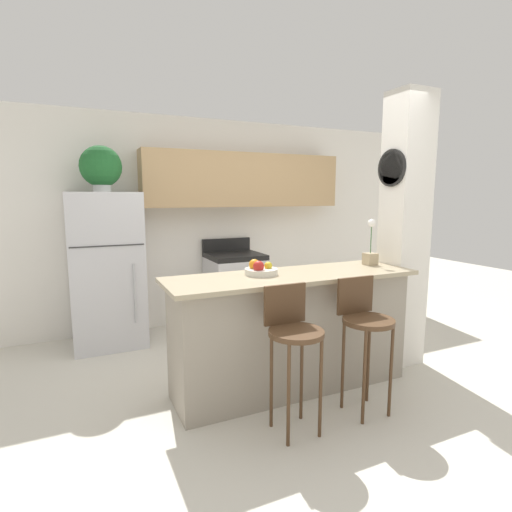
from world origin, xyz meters
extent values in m
plane|color=beige|center=(0.00, 0.00, 0.00)|extent=(14.00, 14.00, 0.00)
cube|color=white|center=(0.00, 2.09, 1.27)|extent=(5.60, 0.06, 2.55)
cube|color=tan|center=(0.38, 1.90, 1.81)|extent=(2.54, 0.32, 0.66)
cube|color=silver|center=(0.17, 1.92, 1.57)|extent=(0.72, 0.28, 0.12)
cube|color=white|center=(1.23, 0.04, 1.27)|extent=(0.36, 0.32, 2.55)
cylinder|color=black|center=(1.03, 0.04, 1.86)|extent=(0.02, 0.33, 0.33)
cylinder|color=white|center=(1.03, 0.04, 1.86)|extent=(0.01, 0.29, 0.29)
cube|color=gray|center=(0.00, 0.00, 0.47)|extent=(1.98, 0.53, 0.95)
cube|color=tan|center=(0.00, 0.00, 0.96)|extent=(2.10, 0.65, 0.03)
cube|color=silver|center=(-1.31, 1.70, 0.56)|extent=(0.74, 0.65, 1.12)
cube|color=silver|center=(-1.31, 1.70, 1.39)|extent=(0.74, 0.65, 0.53)
cube|color=#333333|center=(-1.31, 1.37, 1.12)|extent=(0.70, 0.01, 0.01)
cylinder|color=#B2B2B7|center=(-1.08, 1.37, 0.62)|extent=(0.02, 0.02, 0.62)
cube|color=silver|center=(0.17, 1.73, 0.43)|extent=(0.64, 0.62, 0.85)
cube|color=black|center=(0.17, 1.73, 0.88)|extent=(0.64, 0.62, 0.06)
cube|color=black|center=(0.17, 2.02, 0.99)|extent=(0.64, 0.04, 0.16)
cube|color=black|center=(0.17, 1.41, 0.47)|extent=(0.39, 0.01, 0.27)
cylinder|color=#4C331E|center=(-0.30, -0.58, 0.71)|extent=(0.38, 0.38, 0.03)
cube|color=#4C331E|center=(-0.30, -0.42, 0.87)|extent=(0.32, 0.02, 0.28)
cylinder|color=#4C331E|center=(-0.43, -0.71, 0.35)|extent=(0.02, 0.02, 0.69)
cylinder|color=#4C331E|center=(-0.18, -0.71, 0.35)|extent=(0.02, 0.02, 0.69)
cylinder|color=#4C331E|center=(-0.43, -0.46, 0.35)|extent=(0.02, 0.02, 0.69)
cylinder|color=#4C331E|center=(-0.18, -0.46, 0.35)|extent=(0.02, 0.02, 0.69)
cylinder|color=#4C331E|center=(0.30, -0.58, 0.71)|extent=(0.38, 0.38, 0.03)
cube|color=#4C331E|center=(0.30, -0.42, 0.87)|extent=(0.32, 0.02, 0.28)
cylinder|color=#4C331E|center=(0.18, -0.71, 0.35)|extent=(0.02, 0.02, 0.69)
cylinder|color=#4C331E|center=(0.43, -0.71, 0.35)|extent=(0.02, 0.02, 0.69)
cylinder|color=#4C331E|center=(0.18, -0.46, 0.35)|extent=(0.02, 0.02, 0.69)
cylinder|color=#4C331E|center=(0.43, -0.46, 0.35)|extent=(0.02, 0.02, 0.69)
cylinder|color=silver|center=(-1.31, 1.70, 1.70)|extent=(0.18, 0.18, 0.10)
sphere|color=#1E5B28|center=(-1.31, 1.70, 1.91)|extent=(0.42, 0.42, 0.42)
cube|color=tan|center=(0.86, 0.07, 1.04)|extent=(0.11, 0.11, 0.11)
cylinder|color=#386633|center=(0.86, 0.07, 1.22)|extent=(0.01, 0.01, 0.26)
sphere|color=white|center=(0.86, 0.07, 1.37)|extent=(0.07, 0.07, 0.07)
cylinder|color=silver|center=(-0.25, 0.08, 1.01)|extent=(0.27, 0.27, 0.05)
sphere|color=gold|center=(-0.19, 0.07, 1.05)|extent=(0.07, 0.07, 0.07)
sphere|color=orange|center=(-0.29, 0.12, 1.06)|extent=(0.09, 0.09, 0.09)
sphere|color=red|center=(-0.29, 0.03, 1.06)|extent=(0.09, 0.09, 0.09)
camera|label=1|loc=(-1.61, -2.79, 1.61)|focal=28.00mm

